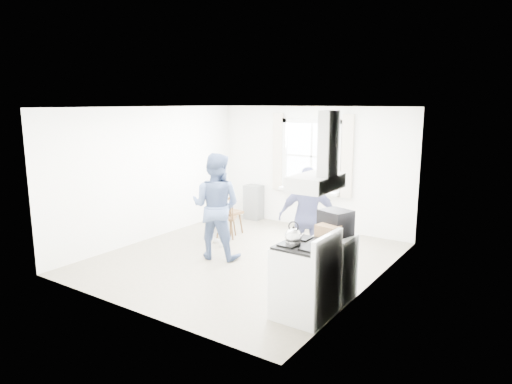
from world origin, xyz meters
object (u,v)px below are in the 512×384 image
(low_cabinet, at_px, (334,267))
(person_mid, at_px, (216,206))
(stereo_stack, at_px, (336,223))
(person_right, at_px, (308,217))
(gas_stove, at_px, (305,279))
(person_left, at_px, (219,202))
(windsor_chair_b, at_px, (227,206))
(windsor_chair_a, at_px, (225,213))

(low_cabinet, distance_m, person_mid, 2.49)
(stereo_stack, relative_size, person_right, 0.29)
(gas_stove, xyz_separation_m, person_left, (-2.75, 1.70, 0.35))
(person_right, bearing_deg, low_cabinet, 107.41)
(windsor_chair_b, relative_size, person_right, 0.59)
(gas_stove, bearing_deg, windsor_chair_b, 142.62)
(windsor_chair_b, distance_m, person_left, 0.76)
(stereo_stack, bearing_deg, low_cabinet, -74.27)
(windsor_chair_a, relative_size, person_mid, 0.48)
(windsor_chair_a, bearing_deg, person_mid, -60.26)
(low_cabinet, relative_size, stereo_stack, 1.89)
(windsor_chair_b, relative_size, person_mid, 0.53)
(person_left, distance_m, person_right, 1.93)
(person_mid, bearing_deg, person_left, -71.01)
(windsor_chair_b, bearing_deg, windsor_chair_a, -57.25)
(low_cabinet, height_order, windsor_chair_b, windsor_chair_b)
(gas_stove, bearing_deg, stereo_stack, 85.24)
(low_cabinet, distance_m, person_right, 1.34)
(person_left, xyz_separation_m, person_mid, (0.40, -0.58, 0.08))
(windsor_chair_b, xyz_separation_m, person_left, (0.32, -0.65, 0.24))
(stereo_stack, height_order, windsor_chair_b, stereo_stack)
(person_left, bearing_deg, windsor_chair_a, -45.36)
(person_mid, bearing_deg, windsor_chair_a, -75.86)
(gas_stove, distance_m, windsor_chair_b, 3.86)
(windsor_chair_a, distance_m, person_mid, 1.16)
(gas_stove, relative_size, person_left, 0.67)
(windsor_chair_a, xyz_separation_m, person_left, (0.14, -0.37, 0.30))
(windsor_chair_b, bearing_deg, low_cabinet, -27.65)
(stereo_stack, bearing_deg, person_right, 134.57)
(windsor_chair_a, relative_size, windsor_chair_b, 0.90)
(gas_stove, height_order, low_cabinet, gas_stove)
(stereo_stack, bearing_deg, person_mid, 170.96)
(low_cabinet, xyz_separation_m, windsor_chair_a, (-2.96, 1.36, 0.09))
(low_cabinet, xyz_separation_m, stereo_stack, (-0.01, 0.03, 0.62))
(gas_stove, height_order, person_left, person_left)
(person_left, bearing_deg, low_cabinet, -175.81)
(windsor_chair_a, distance_m, person_right, 2.13)
(windsor_chair_a, bearing_deg, low_cabinet, -24.77)
(person_left, height_order, person_right, person_left)
(windsor_chair_a, xyz_separation_m, person_mid, (0.54, -0.95, 0.38))
(person_mid, distance_m, person_right, 1.61)
(windsor_chair_b, bearing_deg, stereo_stack, -27.27)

